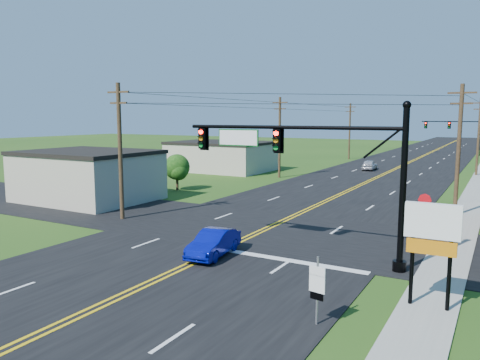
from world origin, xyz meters
The scene contains 19 objects.
ground centered at (0.00, 0.00, 0.00)m, with size 260.00×260.00×0.00m, color #224513.
road_main centered at (0.00, 50.00, 0.02)m, with size 16.00×220.00×0.04m, color black.
road_cross centered at (0.00, 12.00, 0.02)m, with size 70.00×10.00×0.04m, color black.
sidewalk centered at (10.50, 40.00, 0.04)m, with size 2.00×160.00×0.08m, color gray.
signal_mast_main centered at (4.34, 8.00, 4.75)m, with size 11.30×0.60×7.48m.
signal_mast_far centered at (4.44, 80.00, 4.55)m, with size 10.98×0.60×7.48m.
cream_bldg_near centered at (-17.00, 14.00, 2.06)m, with size 10.20×8.20×4.10m.
cream_bldg_far centered at (-19.00, 38.00, 1.86)m, with size 12.20×9.20×3.70m.
utility_pole_left_a centered at (-9.50, 10.00, 4.72)m, with size 1.80×0.28×9.00m.
utility_pole_left_b centered at (-9.50, 35.00, 4.72)m, with size 1.80×0.28×9.00m.
utility_pole_left_c centered at (-9.50, 62.00, 4.72)m, with size 1.80×0.28×9.00m.
utility_pole_right_a centered at (9.80, 22.00, 4.72)m, with size 1.80×0.28×9.00m.
utility_pole_right_b centered at (9.80, 48.00, 4.72)m, with size 1.80×0.28×9.00m.
tree_left centered at (-14.00, 22.00, 2.16)m, with size 2.40×2.40×3.37m.
blue_car centered at (0.39, 5.93, 0.63)m, with size 1.34×3.83×1.26m, color #060E92.
distant_car centered at (-2.48, 47.47, 0.66)m, with size 1.56×3.87×1.32m, color silver.
route_sign centered at (7.50, 1.09, 1.36)m, with size 0.58×0.14×2.33m.
stop_sign centered at (8.50, 16.98, 1.58)m, with size 0.78×0.09×2.20m.
pylon_sign centered at (10.50, 4.34, 2.79)m, with size 1.87×0.31×3.82m.
Camera 1 is at (12.50, -12.82, 6.79)m, focal length 35.00 mm.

